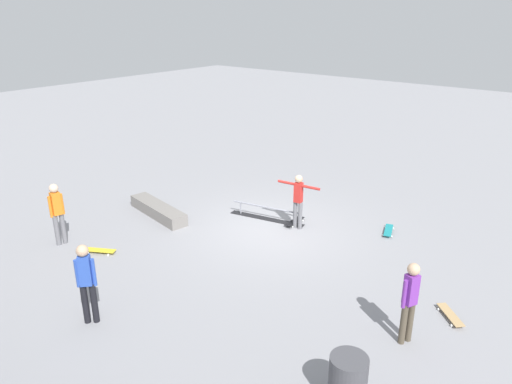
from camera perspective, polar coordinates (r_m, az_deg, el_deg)
name	(u,v)px	position (r m, az deg, el deg)	size (l,w,h in m)	color
ground_plane	(271,230)	(13.54, 1.84, -4.49)	(60.00, 60.00, 0.00)	gray
grind_rail	(267,214)	(14.14, 1.27, -2.57)	(2.33, 0.71, 0.40)	black
skate_ledge	(158,210)	(14.67, -11.53, -2.12)	(2.44, 0.52, 0.35)	gray
skater_main	(298,198)	(13.33, 5.02, -0.70)	(1.27, 0.22, 1.58)	slate
skateboard_main	(295,221)	(13.92, 4.59, -3.49)	(0.28, 0.81, 0.09)	black
bystander_blue_shirt	(86,280)	(9.89, -19.46, -9.76)	(0.32, 0.33, 1.69)	black
bystander_purple_shirt	(410,299)	(9.27, 17.76, -11.95)	(0.26, 0.37, 1.64)	brown
bystander_orange_shirt	(57,211)	(13.38, -22.50, -2.06)	(0.23, 0.38, 1.68)	slate
loose_skateboard_natural	(450,315)	(10.66, 22.05, -13.34)	(0.71, 0.70, 0.09)	tan
loose_skateboard_teal	(388,230)	(13.82, 15.42, -4.39)	(0.45, 0.82, 0.09)	teal
loose_skateboard_yellow	(100,250)	(12.89, -18.01, -6.60)	(0.80, 0.57, 0.09)	yellow
trash_bin	(347,383)	(8.01, 10.78, -21.34)	(0.59, 0.59, 0.93)	#47474C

